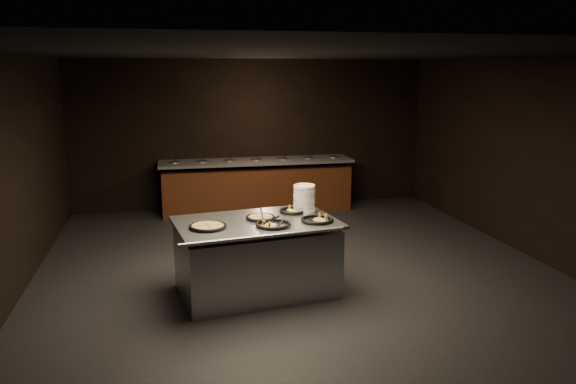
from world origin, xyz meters
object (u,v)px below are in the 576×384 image
pan_cheese_whole (261,217)px  serving_counter (257,259)px  pan_veggie_whole (208,226)px  plate_stack (304,199)px

pan_cheese_whole → serving_counter: bearing=-130.8°
pan_cheese_whole → pan_veggie_whole: bearing=-158.3°
plate_stack → pan_veggie_whole: (-1.27, -0.50, -0.15)m
serving_counter → pan_veggie_whole: 0.80m
serving_counter → plate_stack: size_ratio=5.98×
serving_counter → pan_cheese_whole: pan_cheese_whole is taller
plate_stack → pan_veggie_whole: size_ratio=0.79×
plate_stack → pan_veggie_whole: plate_stack is taller
plate_stack → serving_counter: bearing=-154.9°
serving_counter → plate_stack: plate_stack is taller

